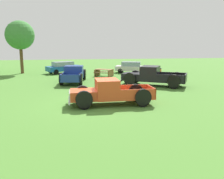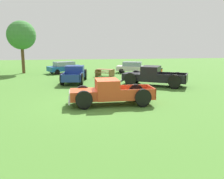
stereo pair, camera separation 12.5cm
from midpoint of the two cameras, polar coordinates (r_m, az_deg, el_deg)
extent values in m
plane|color=#477A2D|center=(14.58, -3.50, -3.49)|extent=(80.00, 80.00, 0.00)
cube|color=#D14723|center=(14.26, -6.41, -1.21)|extent=(1.50, 1.52, 0.54)
cube|color=silver|center=(14.24, -9.46, -1.30)|extent=(0.08, 1.35, 0.45)
sphere|color=silver|center=(13.65, -9.38, -1.71)|extent=(0.20, 0.20, 0.20)
sphere|color=silver|center=(14.82, -9.38, -0.71)|extent=(0.20, 0.20, 0.20)
cube|color=#D14723|center=(14.33, -0.92, 0.12)|extent=(1.31, 1.67, 1.13)
cube|color=#8C9EA8|center=(14.21, -3.32, 1.04)|extent=(0.06, 1.42, 0.50)
cube|color=#D14723|center=(14.76, 5.54, -1.66)|extent=(2.10, 1.68, 0.10)
cube|color=#D14723|center=(13.95, 6.37, -1.06)|extent=(2.07, 0.11, 0.54)
cube|color=#D14723|center=(15.44, 4.83, 0.12)|extent=(2.07, 0.11, 0.54)
cube|color=#D14723|center=(14.97, 9.25, -0.32)|extent=(0.11, 1.65, 0.54)
cylinder|color=black|center=(13.51, -6.21, -3.05)|extent=(0.75, 0.23, 0.75)
cylinder|color=#B7B7BC|center=(13.50, -6.21, -3.06)|extent=(0.30, 0.24, 0.30)
cylinder|color=black|center=(13.47, -6.23, -2.27)|extent=(0.95, 0.29, 0.95)
cylinder|color=black|center=(15.12, -6.54, -1.57)|extent=(0.75, 0.23, 0.75)
cylinder|color=#B7B7BC|center=(15.13, -6.54, -1.56)|extent=(0.30, 0.24, 0.30)
cylinder|color=black|center=(15.08, -6.56, -0.86)|extent=(0.95, 0.29, 0.95)
cylinder|color=black|center=(14.06, 7.36, -2.53)|extent=(0.75, 0.23, 0.75)
cylinder|color=#B7B7BC|center=(14.05, 7.37, -2.54)|extent=(0.30, 0.24, 0.30)
cylinder|color=black|center=(14.01, 7.37, -1.78)|extent=(0.95, 0.29, 0.95)
cylinder|color=black|center=(15.61, 5.65, -1.16)|extent=(0.75, 0.23, 0.75)
cylinder|color=#B7B7BC|center=(15.62, 5.64, -1.15)|extent=(0.30, 0.24, 0.30)
cylinder|color=black|center=(15.57, 5.66, -0.48)|extent=(0.95, 0.29, 0.95)
cube|color=silver|center=(14.31, -9.58, -2.51)|extent=(0.13, 1.80, 0.12)
cube|color=black|center=(21.50, 5.16, 3.03)|extent=(2.20, 2.21, 0.59)
cube|color=silver|center=(21.74, 3.06, 3.15)|extent=(0.77, 1.32, 0.50)
sphere|color=silver|center=(21.11, 2.57, 3.00)|extent=(0.21, 0.21, 0.21)
sphere|color=silver|center=(22.35, 3.63, 3.43)|extent=(0.21, 0.21, 0.21)
cube|color=black|center=(21.10, 9.12, 3.68)|extent=(2.10, 2.25, 1.24)
cube|color=#8C9EA8|center=(21.22, 7.40, 4.50)|extent=(0.79, 1.38, 0.54)
cube|color=black|center=(20.89, 13.98, 1.86)|extent=(2.85, 2.67, 0.11)
cube|color=black|center=(20.00, 13.71, 2.49)|extent=(2.01, 1.17, 0.59)
cube|color=black|center=(21.68, 14.31, 3.09)|extent=(2.01, 1.17, 0.59)
cube|color=black|center=(20.74, 17.00, 2.62)|extent=(0.95, 1.61, 0.59)
cylinder|color=black|center=(20.69, 4.46, 1.91)|extent=(0.83, 0.60, 0.82)
cylinder|color=#B7B7BC|center=(20.68, 4.45, 1.91)|extent=(0.41, 0.38, 0.33)
cylinder|color=black|center=(20.66, 4.47, 2.48)|extent=(1.05, 0.77, 1.03)
cylinder|color=black|center=(22.41, 5.78, 2.57)|extent=(0.83, 0.60, 0.82)
cylinder|color=#B7B7BC|center=(22.41, 5.79, 2.58)|extent=(0.41, 0.38, 0.33)
cylinder|color=black|center=(22.38, 5.79, 3.09)|extent=(1.05, 0.77, 1.03)
cylinder|color=black|center=(19.98, 14.41, 1.28)|extent=(0.83, 0.60, 0.82)
cylinder|color=#B7B7BC|center=(19.97, 14.40, 1.28)|extent=(0.41, 0.38, 0.33)
cylinder|color=black|center=(19.95, 14.43, 1.87)|extent=(1.05, 0.77, 1.03)
cylinder|color=black|center=(21.75, 14.97, 2.01)|extent=(0.83, 0.60, 0.82)
cylinder|color=#B7B7BC|center=(21.76, 14.98, 2.01)|extent=(0.41, 0.38, 0.33)
cylinder|color=black|center=(21.72, 15.00, 2.55)|extent=(1.05, 0.77, 1.03)
cube|color=silver|center=(21.80, 2.95, 2.28)|extent=(1.05, 1.76, 0.13)
cube|color=navy|center=(24.44, -7.97, 3.75)|extent=(1.67, 1.65, 0.54)
cube|color=silver|center=(25.18, -7.75, 3.97)|extent=(1.33, 0.24, 0.45)
sphere|color=silver|center=(25.24, -9.10, 4.01)|extent=(0.20, 0.20, 0.20)
sphere|color=silver|center=(25.09, -6.41, 4.03)|extent=(0.20, 0.20, 0.20)
cube|color=navy|center=(23.06, -8.42, 4.06)|extent=(1.79, 1.48, 1.12)
cube|color=#8C9EA8|center=(23.62, -8.24, 4.83)|extent=(1.40, 0.23, 0.49)
cube|color=navy|center=(21.49, -8.99, 2.18)|extent=(1.89, 2.25, 0.10)
cube|color=navy|center=(21.58, -11.06, 2.99)|extent=(0.35, 2.04, 0.54)
cube|color=navy|center=(21.35, -6.95, 3.03)|extent=(0.35, 2.04, 0.54)
cube|color=navy|center=(20.48, -9.42, 2.64)|extent=(1.63, 0.30, 0.54)
cylinder|color=black|center=(24.59, -9.85, 3.11)|extent=(0.31, 0.76, 0.74)
cylinder|color=#B7B7BC|center=(24.59, -9.88, 3.11)|extent=(0.27, 0.33, 0.30)
cylinder|color=black|center=(24.57, -9.87, 3.55)|extent=(0.40, 0.97, 0.94)
cylinder|color=black|center=(24.38, -6.04, 3.15)|extent=(0.31, 0.76, 0.74)
cylinder|color=#B7B7BC|center=(24.38, -6.01, 3.15)|extent=(0.27, 0.33, 0.30)
cylinder|color=black|center=(24.35, -6.04, 3.58)|extent=(0.40, 0.97, 0.94)
cylinder|color=black|center=(21.40, -11.26, 1.93)|extent=(0.31, 0.76, 0.74)
cylinder|color=#B7B7BC|center=(21.40, -11.28, 1.93)|extent=(0.27, 0.33, 0.30)
cylinder|color=black|center=(21.37, -11.27, 2.43)|extent=(0.40, 0.97, 0.94)
cylinder|color=black|center=(21.16, -6.88, 1.96)|extent=(0.31, 0.76, 0.74)
cylinder|color=#B7B7BC|center=(21.15, -6.85, 1.96)|extent=(0.27, 0.33, 0.30)
cylinder|color=black|center=(21.13, -6.89, 2.46)|extent=(0.40, 0.97, 0.94)
cube|color=silver|center=(25.25, -7.72, 3.29)|extent=(1.78, 0.33, 0.12)
cube|color=#195699|center=(30.03, -10.61, 4.84)|extent=(4.37, 3.37, 0.55)
cube|color=#7F939E|center=(29.92, -10.88, 5.83)|extent=(2.66, 2.30, 0.51)
cylinder|color=black|center=(31.33, -8.89, 4.63)|extent=(0.61, 0.44, 0.59)
cylinder|color=black|center=(30.03, -7.60, 4.40)|extent=(0.61, 0.44, 0.59)
cylinder|color=black|center=(30.18, -13.57, 4.23)|extent=(0.61, 0.44, 0.59)
cylinder|color=black|center=(28.82, -12.43, 3.98)|extent=(0.61, 0.44, 0.59)
cube|color=silver|center=(29.75, 5.10, 4.90)|extent=(4.27, 2.85, 0.54)
cube|color=#7F939E|center=(29.71, 4.85, 5.90)|extent=(2.55, 2.02, 0.50)
cylinder|color=black|center=(30.38, 7.77, 4.45)|extent=(0.60, 0.36, 0.58)
cylinder|color=black|center=(28.95, 7.59, 4.15)|extent=(0.60, 0.36, 0.58)
cylinder|color=black|center=(30.66, 2.73, 4.60)|extent=(0.60, 0.36, 0.58)
cylinder|color=black|center=(29.25, 2.30, 4.30)|extent=(0.60, 0.36, 0.58)
cube|color=olive|center=(26.52, -1.52, 4.64)|extent=(1.95, 1.62, 0.06)
cube|color=olive|center=(26.01, -2.06, 3.85)|extent=(1.68, 1.17, 0.05)
cube|color=olive|center=(27.10, -0.98, 4.14)|extent=(1.68, 1.17, 0.05)
cube|color=olive|center=(26.90, -3.06, 3.91)|extent=(0.79, 1.24, 0.75)
cube|color=olive|center=(26.24, 0.08, 3.76)|extent=(0.79, 1.24, 0.75)
cylinder|color=orange|center=(26.64, 11.08, 3.77)|extent=(0.56, 0.56, 0.85)
cylinder|color=black|center=(26.59, 11.11, 4.78)|extent=(0.59, 0.59, 0.10)
cylinder|color=brown|center=(31.06, -19.74, 6.49)|extent=(0.36, 0.36, 3.19)
sphere|color=#3D7F38|center=(31.01, -20.08, 11.71)|extent=(3.30, 3.30, 3.30)
camera|label=1|loc=(0.06, -89.75, 0.05)|focal=39.62mm
camera|label=2|loc=(0.06, 90.25, -0.05)|focal=39.62mm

